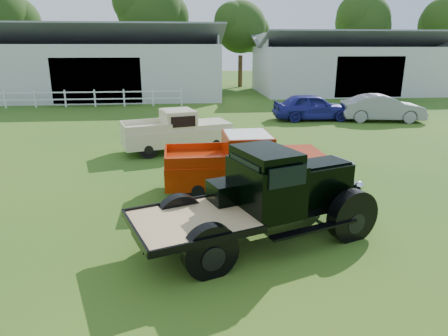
{
  "coord_description": "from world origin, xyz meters",
  "views": [
    {
      "loc": [
        -0.77,
        -8.72,
        4.12
      ],
      "look_at": [
        0.2,
        1.2,
        1.05
      ],
      "focal_mm": 32.0,
      "sensor_mm": 36.0,
      "label": 1
    }
  ],
  "objects_px": {
    "vintage_flatbed": "(261,197)",
    "misc_car_grey": "(382,108)",
    "white_pickup": "(176,131)",
    "misc_car_blue": "(312,107)",
    "red_pickup": "(244,162)"
  },
  "relations": [
    {
      "from": "vintage_flatbed",
      "to": "misc_car_grey",
      "type": "xyz_separation_m",
      "value": [
        9.53,
        13.63,
        -0.29
      ]
    },
    {
      "from": "white_pickup",
      "to": "vintage_flatbed",
      "type": "bearing_deg",
      "value": -92.26
    },
    {
      "from": "misc_car_blue",
      "to": "misc_car_grey",
      "type": "relative_size",
      "value": 0.99
    },
    {
      "from": "vintage_flatbed",
      "to": "misc_car_blue",
      "type": "relative_size",
      "value": 1.17
    },
    {
      "from": "white_pickup",
      "to": "misc_car_blue",
      "type": "bearing_deg",
      "value": 24.02
    },
    {
      "from": "white_pickup",
      "to": "misc_car_grey",
      "type": "xyz_separation_m",
      "value": [
        11.45,
        5.55,
        -0.08
      ]
    },
    {
      "from": "white_pickup",
      "to": "misc_car_grey",
      "type": "bearing_deg",
      "value": 10.22
    },
    {
      "from": "misc_car_grey",
      "to": "misc_car_blue",
      "type": "bearing_deg",
      "value": 87.83
    },
    {
      "from": "white_pickup",
      "to": "misc_car_blue",
      "type": "relative_size",
      "value": 1.0
    },
    {
      "from": "misc_car_grey",
      "to": "red_pickup",
      "type": "bearing_deg",
      "value": 147.37
    },
    {
      "from": "red_pickup",
      "to": "misc_car_blue",
      "type": "relative_size",
      "value": 1.07
    },
    {
      "from": "white_pickup",
      "to": "misc_car_blue",
      "type": "distance_m",
      "value": 9.92
    },
    {
      "from": "red_pickup",
      "to": "misc_car_blue",
      "type": "distance_m",
      "value": 12.55
    },
    {
      "from": "red_pickup",
      "to": "misc_car_grey",
      "type": "distance_m",
      "value": 14.07
    },
    {
      "from": "vintage_flatbed",
      "to": "misc_car_blue",
      "type": "distance_m",
      "value": 15.5
    }
  ]
}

